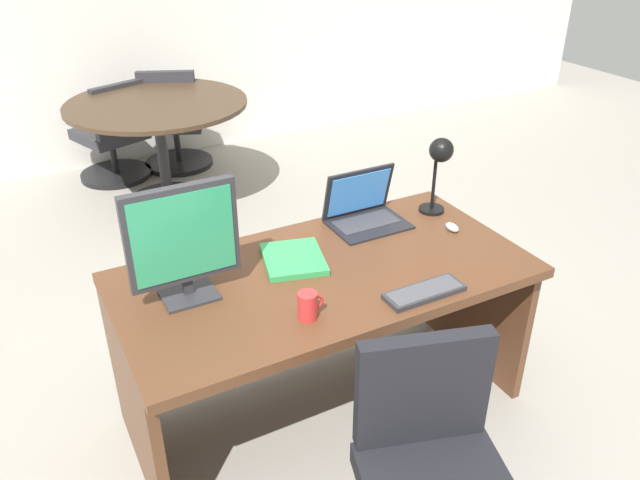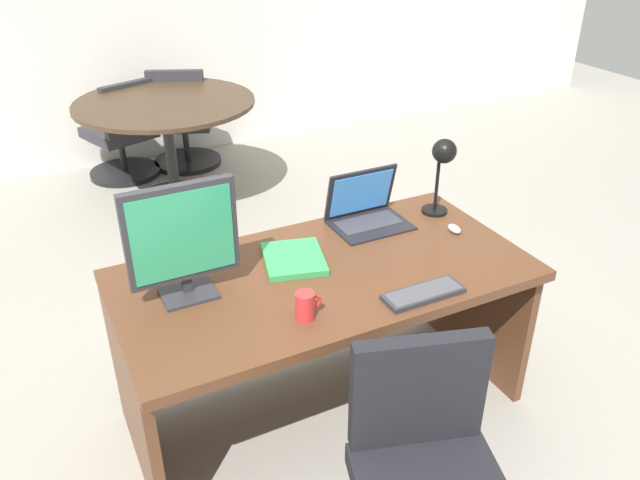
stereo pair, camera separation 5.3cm
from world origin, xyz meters
name	(u,v)px [view 1 (the left image)]	position (x,y,z in m)	size (l,w,h in m)	color
ground	(212,257)	(0.00, 1.50, 0.00)	(12.00, 12.00, 0.00)	gray
desk	(320,305)	(0.00, 0.04, 0.53)	(1.65, 0.84, 0.72)	#56331E
monitor	(183,239)	(-0.53, 0.08, 0.97)	(0.41, 0.16, 0.45)	#2D2D33
laptop	(363,206)	(0.36, 0.30, 0.80)	(0.34, 0.26, 0.25)	black
keyboard	(424,292)	(0.25, -0.32, 0.73)	(0.32, 0.11, 0.02)	#2D2D33
mouse	(452,227)	(0.66, 0.03, 0.74)	(0.04, 0.08, 0.03)	#B7BABF
desk_lamp	(440,160)	(0.70, 0.21, 0.99)	(0.12, 0.14, 0.37)	black
book	(294,259)	(-0.08, 0.12, 0.74)	(0.30, 0.33, 0.03)	green
coffee_mug	(308,305)	(-0.20, -0.25, 0.77)	(0.10, 0.07, 0.10)	red
meeting_table	(159,127)	(-0.01, 2.43, 0.58)	(1.25, 1.25, 0.77)	black
meeting_chair_near	(174,129)	(0.26, 3.05, 0.34)	(0.60, 0.62, 0.85)	black
meeting_chair_far	(115,141)	(-0.23, 3.05, 0.32)	(0.59, 0.60, 0.80)	black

